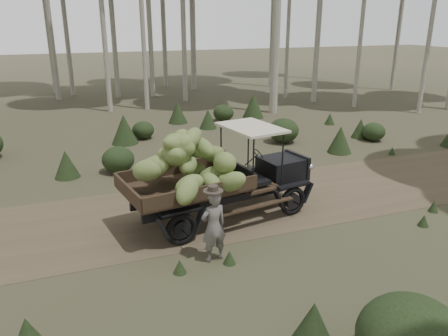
{
  "coord_description": "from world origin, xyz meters",
  "views": [
    {
      "loc": [
        -5.6,
        -10.2,
        4.85
      ],
      "look_at": [
        -1.99,
        -0.58,
        1.32
      ],
      "focal_mm": 35.0,
      "sensor_mm": 36.0,
      "label": 1
    }
  ],
  "objects": [
    {
      "name": "ground",
      "position": [
        0.0,
        0.0,
        0.0
      ],
      "size": [
        120.0,
        120.0,
        0.0
      ],
      "primitive_type": "plane",
      "color": "#473D2B",
      "rests_on": "ground"
    },
    {
      "name": "banana_truck",
      "position": [
        -2.5,
        -0.78,
        1.44
      ],
      "size": [
        5.21,
        2.9,
        2.51
      ],
      "rotation": [
        0.0,
        0.0,
        0.17
      ],
      "color": "black",
      "rests_on": "ground"
    },
    {
      "name": "farmer",
      "position": [
        -2.95,
        -2.51,
        0.8
      ],
      "size": [
        0.62,
        0.48,
        1.69
      ],
      "rotation": [
        0.0,
        0.0,
        3.31
      ],
      "color": "#5D5955",
      "rests_on": "ground"
    },
    {
      "name": "undergrowth",
      "position": [
        1.19,
        1.69,
        0.51
      ],
      "size": [
        20.76,
        21.49,
        1.39
      ],
      "color": "#233319",
      "rests_on": "ground"
    },
    {
      "name": "dirt_track",
      "position": [
        0.0,
        0.0,
        0.0
      ],
      "size": [
        70.0,
        4.0,
        0.01
      ],
      "primitive_type": "cube",
      "color": "brown",
      "rests_on": "ground"
    }
  ]
}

